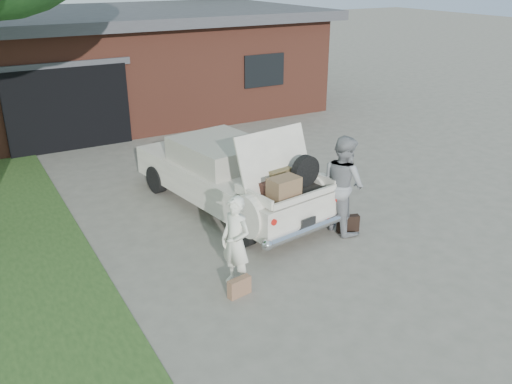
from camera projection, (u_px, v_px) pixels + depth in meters
ground at (274, 265)px, 9.03m from camera, size 90.00×90.00×0.00m
house at (120, 61)px, 18.02m from camera, size 12.80×7.80×3.30m
sedan at (230, 175)px, 10.96m from camera, size 2.52×4.96×1.92m
woman_left at (236, 242)px, 8.21m from camera, size 0.51×0.62×1.47m
woman_right at (343, 184)px, 9.90m from camera, size 0.74×0.92×1.83m
suitcase_left at (239, 287)px, 8.14m from camera, size 0.39×0.18×0.29m
suitcase_right at (348, 224)px, 10.11m from camera, size 0.43×0.24×0.32m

